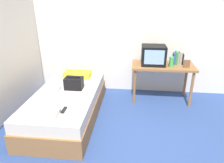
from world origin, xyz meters
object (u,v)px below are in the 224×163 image
tv (153,55)px  folded_towel (48,113)px  handbag (74,83)px  picture_frame (187,64)px  water_bottle (171,62)px  remote_dark (64,110)px  bed (67,105)px  magazine (49,103)px  desk (162,69)px  remote_silver (58,89)px  pillow (77,74)px  book_row (178,58)px

tv → folded_towel: bearing=-133.2°
handbag → picture_frame: bearing=15.9°
water_bottle → remote_dark: 2.11m
water_bottle → picture_frame: (0.27, -0.03, -0.02)m
bed → magazine: 0.49m
desk → remote_dark: desk is taller
tv → magazine: bearing=-142.0°
water_bottle → magazine: (-1.90, -1.13, -0.35)m
remote_silver → tv: bearing=25.6°
magazine → desk: bearing=34.9°
remote_dark → magazine: bearing=147.5°
handbag → folded_towel: handbag is taller
magazine → picture_frame: bearing=26.8°
picture_frame → magazine: picture_frame is taller
picture_frame → pillow: picture_frame is taller
desk → remote_silver: (-1.80, -0.77, -0.16)m
book_row → remote_silver: 2.28m
magazine → folded_towel: (0.12, -0.32, 0.03)m
desk → water_bottle: (0.13, -0.11, 0.19)m
bed → folded_towel: folded_towel is taller
magazine → folded_towel: size_ratio=1.04×
handbag → remote_silver: size_ratio=2.08×
picture_frame → handbag: size_ratio=0.48×
pillow → book_row: bearing=6.6°
pillow → magazine: size_ratio=1.76×
remote_silver → picture_frame: bearing=16.0°
bed → tv: size_ratio=4.55×
book_row → picture_frame: bearing=-62.7°
tv → magazine: (-1.58, -1.23, -0.44)m
desk → folded_towel: 2.28m
desk → book_row: size_ratio=4.86×
magazine → pillow: bearing=82.9°
tv → magazine: tv is taller
desk → water_bottle: water_bottle is taller
desk → picture_frame: (0.40, -0.14, 0.17)m
pillow → remote_silver: (-0.16, -0.64, -0.04)m
bed → picture_frame: size_ratio=13.79×
water_bottle → handbag: 1.79m
magazine → tv: bearing=38.0°
bed → handbag: size_ratio=6.67×
water_bottle → book_row: 0.25m
book_row → desk: bearing=-162.7°
bed → folded_towel: bearing=-90.8°
magazine → remote_silver: size_ratio=2.01×
tv → book_row: size_ratio=1.84×
bed → remote_dark: 0.66m
handbag → book_row: bearing=23.1°
folded_towel → tv: bearing=46.8°
tv → picture_frame: bearing=-13.1°
tv → remote_dark: (-1.29, -1.42, -0.43)m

